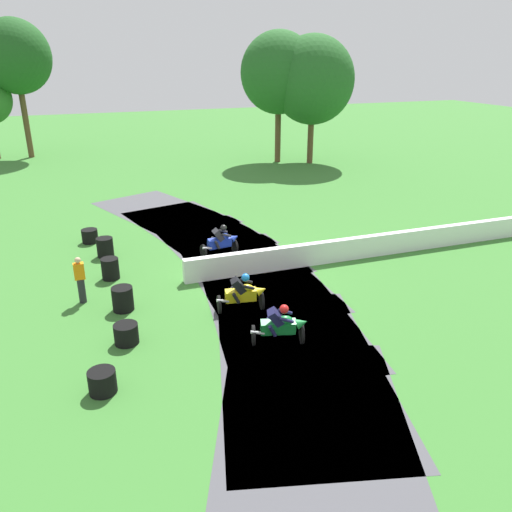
% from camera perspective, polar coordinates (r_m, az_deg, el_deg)
% --- Properties ---
extents(ground_plane, '(120.00, 120.00, 0.00)m').
position_cam_1_polar(ground_plane, '(19.44, -0.50, -1.93)').
color(ground_plane, '#38752D').
extents(track_asphalt, '(7.85, 27.61, 0.01)m').
position_cam_1_polar(track_asphalt, '(19.21, -2.72, -2.24)').
color(track_asphalt, '#47474C').
rests_on(track_asphalt, ground).
extents(safety_barrier, '(15.91, 0.43, 0.90)m').
position_cam_1_polar(safety_barrier, '(21.49, 13.04, 1.16)').
color(safety_barrier, white).
rests_on(safety_barrier, ground).
extents(motorcycle_lead_green, '(1.70, 1.11, 1.43)m').
position_cam_1_polar(motorcycle_lead_green, '(14.56, 2.80, -7.75)').
color(motorcycle_lead_green, black).
rests_on(motorcycle_lead_green, ground).
extents(motorcycle_chase_yellow, '(1.71, 0.92, 1.43)m').
position_cam_1_polar(motorcycle_chase_yellow, '(16.35, -1.46, -4.20)').
color(motorcycle_chase_yellow, black).
rests_on(motorcycle_chase_yellow, ground).
extents(motorcycle_trailing_blue, '(1.68, 0.88, 1.43)m').
position_cam_1_polar(motorcycle_trailing_blue, '(20.90, -3.91, 1.70)').
color(motorcycle_trailing_blue, black).
rests_on(motorcycle_trailing_blue, ground).
extents(tire_stack_near, '(0.69, 0.69, 0.60)m').
position_cam_1_polar(tire_stack_near, '(13.43, -16.86, -13.35)').
color(tire_stack_near, black).
rests_on(tire_stack_near, ground).
extents(tire_stack_mid_a, '(0.70, 0.70, 0.60)m').
position_cam_1_polar(tire_stack_mid_a, '(15.28, -14.35, -8.45)').
color(tire_stack_mid_a, black).
rests_on(tire_stack_mid_a, ground).
extents(tire_stack_mid_b, '(0.69, 0.69, 0.80)m').
position_cam_1_polar(tire_stack_mid_b, '(17.12, -14.72, -4.66)').
color(tire_stack_mid_b, black).
rests_on(tire_stack_mid_b, ground).
extents(tire_stack_far, '(0.64, 0.64, 0.80)m').
position_cam_1_polar(tire_stack_far, '(19.58, -16.03, -1.37)').
color(tire_stack_far, black).
rests_on(tire_stack_far, ground).
extents(tire_stack_extra_a, '(0.67, 0.67, 0.80)m').
position_cam_1_polar(tire_stack_extra_a, '(21.79, -16.57, 0.95)').
color(tire_stack_extra_a, black).
rests_on(tire_stack_extra_a, ground).
extents(tire_stack_extra_b, '(0.69, 0.69, 0.60)m').
position_cam_1_polar(tire_stack_extra_b, '(23.67, -18.14, 2.15)').
color(tire_stack_extra_b, black).
rests_on(tire_stack_extra_b, ground).
extents(track_marshal, '(0.34, 0.24, 1.63)m').
position_cam_1_polar(track_marshal, '(17.86, -19.10, -2.57)').
color(track_marshal, '#232328').
rests_on(track_marshal, ground).
extents(tree_far_right, '(6.00, 6.00, 9.16)m').
position_cam_1_polar(tree_far_right, '(39.10, 6.39, 19.01)').
color(tree_far_right, brown).
rests_on(tree_far_right, ground).
extents(tree_mid_rise, '(5.59, 5.59, 9.43)m').
position_cam_1_polar(tree_mid_rise, '(39.36, 2.58, 19.83)').
color(tree_mid_rise, brown).
rests_on(tree_mid_rise, ground).
extents(tree_behind_barrier, '(5.24, 5.24, 10.35)m').
position_cam_1_polar(tree_behind_barrier, '(44.91, -25.38, 19.54)').
color(tree_behind_barrier, brown).
rests_on(tree_behind_barrier, ground).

